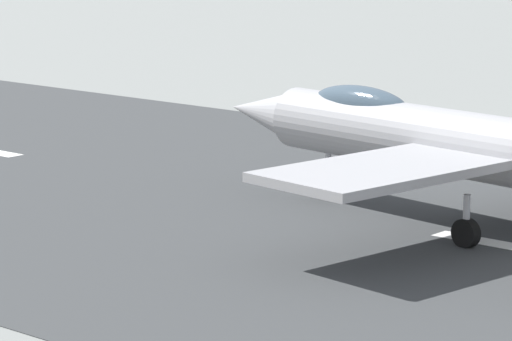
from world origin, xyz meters
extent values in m
cylinder|color=#9E9DA1|center=(4.37, -1.01, 2.31)|extent=(12.70, 3.39, 1.82)
cone|color=#9E9DA1|center=(12.04, -1.99, 2.31)|extent=(3.07, 1.90, 1.55)
ellipsoid|color=#3F5160|center=(7.88, -1.46, 2.99)|extent=(3.71, 1.55, 1.10)
cube|color=#9E9DA1|center=(3.88, 3.07, 2.21)|extent=(4.15, 6.54, 0.24)
cylinder|color=silver|center=(9.16, -1.62, 0.70)|extent=(0.18, 0.18, 1.40)
cylinder|color=black|center=(9.16, -1.62, 0.38)|extent=(0.79, 0.39, 0.76)
cylinder|color=silver|center=(2.78, 0.80, 0.70)|extent=(0.18, 0.18, 1.40)
cylinder|color=black|center=(2.78, 0.80, 0.38)|extent=(0.79, 0.39, 0.76)
cube|color=#1E2338|center=(15.98, -12.36, 0.42)|extent=(0.24, 0.36, 0.84)
cube|color=orange|center=(15.98, -12.36, 1.04)|extent=(0.50, 0.40, 0.57)
sphere|color=tan|center=(15.98, -12.36, 1.48)|extent=(0.22, 0.22, 0.22)
cylinder|color=orange|center=(15.70, -12.45, 1.01)|extent=(0.10, 0.10, 0.54)
cylinder|color=orange|center=(16.27, -12.27, 1.01)|extent=(0.10, 0.10, 0.54)
camera|label=1|loc=(-15.87, 30.72, 8.79)|focal=97.65mm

